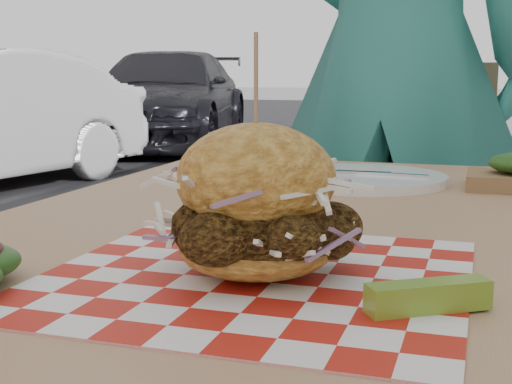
# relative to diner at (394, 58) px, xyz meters

# --- Properties ---
(diner) EXTENTS (0.72, 0.50, 1.92)m
(diner) POSITION_rel_diner_xyz_m (0.00, 0.00, 0.00)
(diner) COLOR teal
(diner) RESTS_ON ground
(car_dark) EXTENTS (2.48, 4.36, 1.19)m
(car_dark) POSITION_rel_diner_xyz_m (-3.66, 6.53, -0.36)
(car_dark) COLOR black
(car_dark) RESTS_ON ground
(patio_table) EXTENTS (0.80, 1.20, 0.75)m
(patio_table) POSITION_rel_diner_xyz_m (0.04, -1.02, -0.29)
(patio_table) COLOR tan
(patio_table) RESTS_ON ground
(patio_chair) EXTENTS (0.50, 0.51, 0.95)m
(patio_chair) POSITION_rel_diner_xyz_m (0.02, 0.01, -0.41)
(patio_chair) COLOR tan
(patio_chair) RESTS_ON ground
(paper_liner) EXTENTS (0.36, 0.36, 0.00)m
(paper_liner) POSITION_rel_diner_xyz_m (0.04, -1.24, -0.21)
(paper_liner) COLOR #B51D12
(paper_liner) RESTS_ON patio_table
(sandwich) EXTENTS (0.18, 0.18, 0.21)m
(sandwich) POSITION_rel_diner_xyz_m (0.04, -1.24, -0.15)
(sandwich) COLOR gold
(sandwich) RESTS_ON paper_liner
(pickle_spear) EXTENTS (0.09, 0.07, 0.02)m
(pickle_spear) POSITION_rel_diner_xyz_m (0.19, -1.30, -0.20)
(pickle_spear) COLOR olive
(pickle_spear) RESTS_ON paper_liner
(place_setting) EXTENTS (0.27, 0.27, 0.02)m
(place_setting) POSITION_rel_diner_xyz_m (0.04, -0.69, -0.20)
(place_setting) COLOR white
(place_setting) RESTS_ON patio_table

